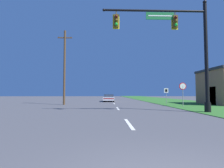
# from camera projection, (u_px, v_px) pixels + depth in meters

# --- Properties ---
(grass_verge_right) EXTENTS (10.00, 110.00, 0.04)m
(grass_verge_right) POSITION_uv_depth(u_px,v_px,m) (169.00, 101.00, 32.34)
(grass_verge_right) COLOR #2D6626
(grass_verge_right) RESTS_ON ground
(road_center_line) EXTENTS (0.16, 34.80, 0.01)m
(road_center_line) POSITION_uv_depth(u_px,v_px,m) (114.00, 103.00, 24.03)
(road_center_line) COLOR silver
(road_center_line) RESTS_ON ground
(signal_mast) EXTENTS (7.97, 0.47, 8.43)m
(signal_mast) POSITION_uv_depth(u_px,v_px,m) (182.00, 44.00, 13.00)
(signal_mast) COLOR black
(signal_mast) RESTS_ON grass_verge_right
(car_ahead) EXTENTS (1.98, 4.72, 1.19)m
(car_ahead) POSITION_uv_depth(u_px,v_px,m) (109.00, 98.00, 29.94)
(car_ahead) COLOR black
(car_ahead) RESTS_ON ground
(stop_sign) EXTENTS (0.76, 0.07, 2.50)m
(stop_sign) POSITION_uv_depth(u_px,v_px,m) (183.00, 89.00, 18.57)
(stop_sign) COLOR gray
(stop_sign) RESTS_ON grass_verge_right
(route_sign_post) EXTENTS (0.55, 0.06, 2.03)m
(route_sign_post) POSITION_uv_depth(u_px,v_px,m) (166.00, 92.00, 22.87)
(route_sign_post) COLOR gray
(route_sign_post) RESTS_ON grass_verge_right
(utility_pole_near) EXTENTS (1.80, 0.26, 9.25)m
(utility_pole_near) POSITION_uv_depth(u_px,v_px,m) (65.00, 66.00, 21.62)
(utility_pole_near) COLOR #4C3823
(utility_pole_near) RESTS_ON ground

